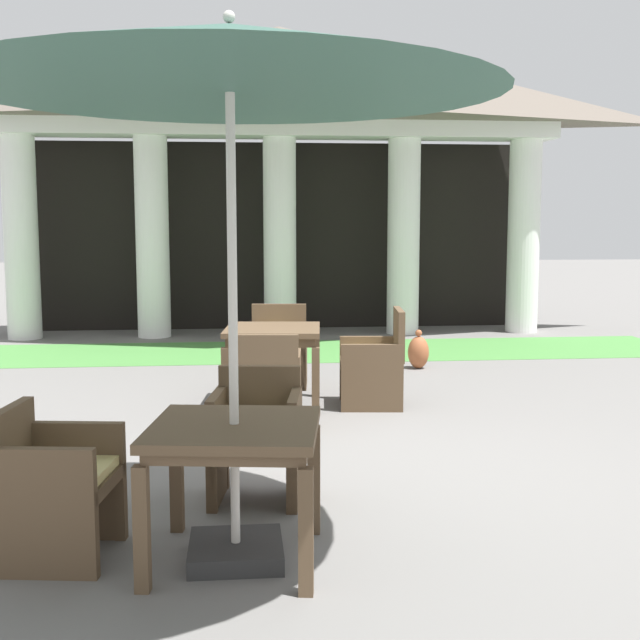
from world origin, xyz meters
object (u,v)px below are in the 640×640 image
(patio_table_near_foreground, at_px, (273,339))
(patio_table_mid_left, at_px, (234,444))
(patio_chair_mid_left_north, at_px, (256,436))
(patio_chair_near_foreground_east, at_px, (375,363))
(patio_umbrella_mid_left, at_px, (230,64))
(patio_chair_near_foreground_north, at_px, (278,348))
(patio_chair_mid_left_west, at_px, (53,484))
(terracotta_urn, at_px, (418,352))
(patio_chair_near_foreground_south, at_px, (267,384))

(patio_table_near_foreground, height_order, patio_table_mid_left, patio_table_near_foreground)
(patio_chair_mid_left_north, bearing_deg, patio_chair_near_foreground_east, -106.97)
(patio_chair_near_foreground_east, height_order, patio_umbrella_mid_left, patio_umbrella_mid_left)
(patio_chair_near_foreground_east, height_order, patio_chair_near_foreground_north, patio_chair_near_foreground_east)
(patio_chair_near_foreground_east, xyz_separation_m, patio_chair_near_foreground_north, (-0.86, 1.05, -0.00))
(patio_umbrella_mid_left, bearing_deg, patio_chair_mid_left_west, 172.06)
(patio_table_mid_left, distance_m, patio_umbrella_mid_left, 1.88)
(patio_umbrella_mid_left, bearing_deg, patio_chair_near_foreground_north, 84.43)
(patio_chair_near_foreground_east, xyz_separation_m, patio_chair_mid_left_west, (-2.24, -3.33, -0.02))
(patio_umbrella_mid_left, distance_m, patio_chair_mid_left_north, 2.30)
(patio_table_mid_left, height_order, terracotta_urn, patio_table_mid_left)
(patio_chair_near_foreground_north, bearing_deg, patio_umbrella_mid_left, 90.11)
(terracotta_urn, bearing_deg, patio_chair_mid_left_north, -114.45)
(patio_chair_mid_left_west, bearing_deg, terracotta_urn, 157.42)
(patio_chair_mid_left_north, distance_m, terracotta_urn, 4.86)
(patio_chair_near_foreground_north, distance_m, patio_umbrella_mid_left, 5.00)
(patio_chair_near_foreground_north, height_order, patio_chair_mid_left_north, patio_chair_near_foreground_north)
(patio_chair_near_foreground_east, relative_size, patio_chair_mid_left_west, 1.16)
(patio_chair_mid_left_north, relative_size, terracotta_urn, 1.76)
(patio_chair_mid_left_west, xyz_separation_m, terracotta_urn, (3.08, 5.23, -0.19))
(patio_table_near_foreground, height_order, patio_chair_near_foreground_south, patio_chair_near_foreground_south)
(patio_chair_near_foreground_south, bearing_deg, patio_chair_near_foreground_east, 44.77)
(patio_chair_near_foreground_east, relative_size, patio_chair_mid_left_north, 1.13)
(patio_chair_near_foreground_north, xyz_separation_m, patio_chair_mid_left_north, (-0.31, -3.58, 0.00))
(patio_chair_mid_left_west, distance_m, terracotta_urn, 6.07)
(patio_table_near_foreground, bearing_deg, patio_table_mid_left, -95.54)
(patio_umbrella_mid_left, relative_size, patio_chair_mid_left_west, 3.46)
(patio_chair_near_foreground_east, height_order, patio_table_mid_left, patio_chair_near_foreground_east)
(patio_umbrella_mid_left, xyz_separation_m, terracotta_urn, (2.14, 5.36, -2.31))
(patio_chair_near_foreground_north, relative_size, patio_chair_mid_left_north, 1.04)
(patio_chair_near_foreground_north, distance_m, patio_table_mid_left, 4.54)
(patio_table_near_foreground, distance_m, terracotta_urn, 2.58)
(patio_table_mid_left, relative_size, patio_umbrella_mid_left, 0.35)
(patio_table_mid_left, distance_m, terracotta_urn, 5.79)
(patio_chair_near_foreground_east, xyz_separation_m, patio_chair_mid_left_north, (-1.17, -2.53, -0.00))
(patio_chair_mid_left_west, height_order, terracotta_urn, patio_chair_mid_left_west)
(patio_table_near_foreground, distance_m, patio_chair_near_foreground_east, 0.99)
(patio_chair_near_foreground_east, relative_size, terracotta_urn, 1.99)
(patio_table_near_foreground, distance_m, patio_chair_mid_left_north, 2.64)
(patio_chair_near_foreground_south, height_order, patio_chair_near_foreground_north, patio_chair_near_foreground_north)
(patio_table_near_foreground, bearing_deg, terracotta_urn, 45.03)
(patio_umbrella_mid_left, bearing_deg, patio_chair_near_foreground_south, 84.51)
(patio_table_near_foreground, distance_m, patio_chair_near_foreground_south, 0.99)
(patio_chair_mid_left_north, height_order, terracotta_urn, patio_chair_mid_left_north)
(patio_table_mid_left, xyz_separation_m, patio_chair_mid_left_north, (0.13, 0.94, -0.21))
(patio_chair_near_foreground_south, bearing_deg, patio_umbrella_mid_left, -89.81)
(patio_table_mid_left, bearing_deg, patio_chair_near_foreground_east, 69.37)
(patio_table_near_foreground, relative_size, patio_chair_near_foreground_north, 1.13)
(patio_chair_near_foreground_north, relative_size, patio_table_mid_left, 0.89)
(patio_chair_near_foreground_south, distance_m, patio_chair_near_foreground_east, 1.36)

